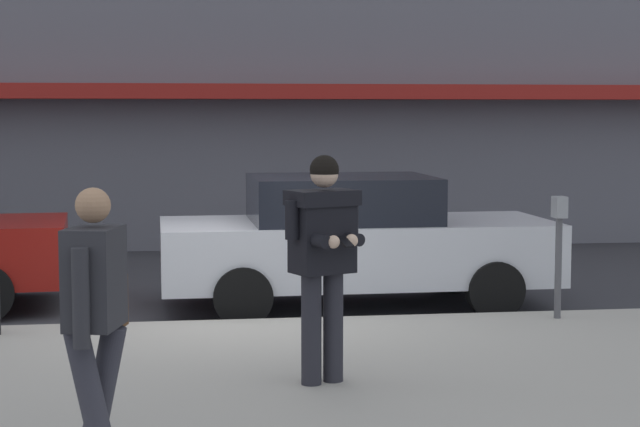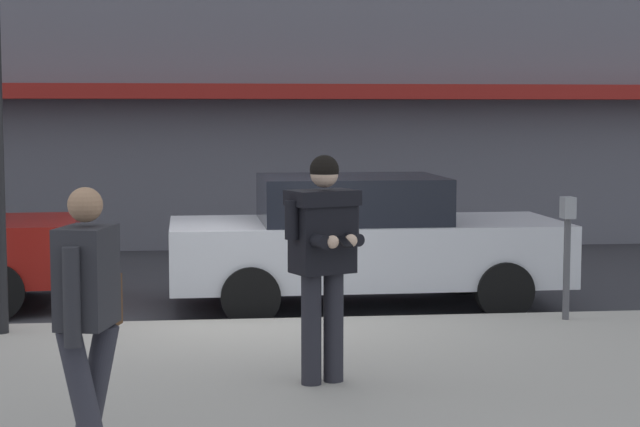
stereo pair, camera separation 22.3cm
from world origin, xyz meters
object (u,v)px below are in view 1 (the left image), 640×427
object	(u,v)px
man_texting_on_phone	(323,244)
pedestrian_with_bag	(96,309)
parked_sedan_mid	(353,241)
parking_meter	(559,239)

from	to	relation	value
man_texting_on_phone	pedestrian_with_bag	bearing A→B (deg)	-131.88
parked_sedan_mid	parking_meter	size ratio (longest dim) A/B	3.56
parked_sedan_mid	pedestrian_with_bag	world-z (taller)	pedestrian_with_bag
man_texting_on_phone	pedestrian_with_bag	world-z (taller)	man_texting_on_phone
pedestrian_with_bag	parking_meter	distance (m)	6.03
pedestrian_with_bag	parking_meter	xyz separation A→B (m)	(4.41, 4.11, -0.14)
parked_sedan_mid	pedestrian_with_bag	distance (m)	6.26
parked_sedan_mid	parking_meter	distance (m)	2.48
parking_meter	pedestrian_with_bag	bearing A→B (deg)	-137.00
parked_sedan_mid	man_texting_on_phone	xyz separation A→B (m)	(-0.91, -3.91, 0.46)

